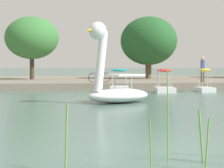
{
  "coord_description": "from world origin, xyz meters",
  "views": [
    {
      "loc": [
        -1.82,
        -8.71,
        1.65
      ],
      "look_at": [
        0.3,
        13.17,
        0.76
      ],
      "focal_mm": 70.79,
      "sensor_mm": 36.0,
      "label": 1
    }
  ],
  "objects_px": {
    "tree_broadleaf_behind_dock": "(149,41)",
    "swan_boat": "(115,85)",
    "pedal_boat_red": "(164,85)",
    "pedal_boat_teal": "(119,86)",
    "tree_broadleaf_right": "(32,38)",
    "person_on_path": "(203,69)",
    "pedal_boat_yellow": "(205,86)",
    "bicycle_parked": "(99,77)"
  },
  "relations": [
    {
      "from": "swan_boat",
      "to": "pedal_boat_teal",
      "type": "relative_size",
      "value": 1.66
    },
    {
      "from": "pedal_boat_teal",
      "to": "tree_broadleaf_right",
      "type": "distance_m",
      "value": 13.1
    },
    {
      "from": "pedal_boat_yellow",
      "to": "pedal_boat_red",
      "type": "height_order",
      "value": "pedal_boat_yellow"
    },
    {
      "from": "tree_broadleaf_behind_dock",
      "to": "tree_broadleaf_right",
      "type": "bearing_deg",
      "value": -172.28
    },
    {
      "from": "pedal_boat_red",
      "to": "bicycle_parked",
      "type": "bearing_deg",
      "value": 133.78
    },
    {
      "from": "tree_broadleaf_behind_dock",
      "to": "bicycle_parked",
      "type": "bearing_deg",
      "value": -120.36
    },
    {
      "from": "bicycle_parked",
      "to": "pedal_boat_teal",
      "type": "bearing_deg",
      "value": -74.19
    },
    {
      "from": "tree_broadleaf_behind_dock",
      "to": "bicycle_parked",
      "type": "xyz_separation_m",
      "value": [
        -5.09,
        -8.7,
        -3.09
      ]
    },
    {
      "from": "pedal_boat_red",
      "to": "tree_broadleaf_behind_dock",
      "type": "bearing_deg",
      "value": 84.23
    },
    {
      "from": "pedal_boat_teal",
      "to": "person_on_path",
      "type": "height_order",
      "value": "person_on_path"
    },
    {
      "from": "swan_boat",
      "to": "tree_broadleaf_behind_dock",
      "type": "xyz_separation_m",
      "value": [
        5.17,
        20.22,
        3.12
      ]
    },
    {
      "from": "tree_broadleaf_behind_dock",
      "to": "pedal_boat_teal",
      "type": "bearing_deg",
      "value": -108.34
    },
    {
      "from": "pedal_boat_red",
      "to": "swan_boat",
      "type": "bearing_deg",
      "value": -117.29
    },
    {
      "from": "pedal_boat_red",
      "to": "tree_broadleaf_right",
      "type": "height_order",
      "value": "tree_broadleaf_right"
    },
    {
      "from": "pedal_boat_red",
      "to": "bicycle_parked",
      "type": "distance_m",
      "value": 5.53
    },
    {
      "from": "pedal_boat_yellow",
      "to": "person_on_path",
      "type": "distance_m",
      "value": 3.26
    },
    {
      "from": "pedal_boat_teal",
      "to": "tree_broadleaf_right",
      "type": "height_order",
      "value": "tree_broadleaf_right"
    },
    {
      "from": "person_on_path",
      "to": "bicycle_parked",
      "type": "bearing_deg",
      "value": 175.32
    },
    {
      "from": "tree_broadleaf_behind_dock",
      "to": "person_on_path",
      "type": "relative_size",
      "value": 3.97
    },
    {
      "from": "pedal_boat_teal",
      "to": "bicycle_parked",
      "type": "height_order",
      "value": "pedal_boat_teal"
    },
    {
      "from": "person_on_path",
      "to": "bicycle_parked",
      "type": "distance_m",
      "value": 7.34
    },
    {
      "from": "pedal_boat_yellow",
      "to": "bicycle_parked",
      "type": "relative_size",
      "value": 1.09
    },
    {
      "from": "pedal_boat_yellow",
      "to": "pedal_boat_red",
      "type": "relative_size",
      "value": 0.93
    },
    {
      "from": "person_on_path",
      "to": "pedal_boat_yellow",
      "type": "bearing_deg",
      "value": -104.27
    },
    {
      "from": "swan_boat",
      "to": "tree_broadleaf_right",
      "type": "xyz_separation_m",
      "value": [
        -5.21,
        18.81,
        3.24
      ]
    },
    {
      "from": "swan_boat",
      "to": "pedal_boat_teal",
      "type": "bearing_deg",
      "value": 82.11
    },
    {
      "from": "pedal_boat_teal",
      "to": "swan_boat",
      "type": "bearing_deg",
      "value": -97.89
    },
    {
      "from": "tree_broadleaf_behind_dock",
      "to": "person_on_path",
      "type": "height_order",
      "value": "tree_broadleaf_behind_dock"
    },
    {
      "from": "swan_boat",
      "to": "pedal_boat_red",
      "type": "height_order",
      "value": "swan_boat"
    },
    {
      "from": "swan_boat",
      "to": "person_on_path",
      "type": "xyz_separation_m",
      "value": [
        7.37,
        10.93,
        0.65
      ]
    },
    {
      "from": "pedal_boat_yellow",
      "to": "pedal_boat_teal",
      "type": "relative_size",
      "value": 0.8
    },
    {
      "from": "person_on_path",
      "to": "bicycle_parked",
      "type": "height_order",
      "value": "person_on_path"
    },
    {
      "from": "pedal_boat_teal",
      "to": "tree_broadleaf_behind_dock",
      "type": "distance_m",
      "value": 13.43
    },
    {
      "from": "swan_boat",
      "to": "pedal_boat_yellow",
      "type": "height_order",
      "value": "swan_boat"
    },
    {
      "from": "bicycle_parked",
      "to": "tree_broadleaf_behind_dock",
      "type": "bearing_deg",
      "value": 59.64
    },
    {
      "from": "swan_boat",
      "to": "pedal_boat_yellow",
      "type": "xyz_separation_m",
      "value": [
        6.61,
        7.95,
        -0.42
      ]
    },
    {
      "from": "tree_broadleaf_behind_dock",
      "to": "swan_boat",
      "type": "bearing_deg",
      "value": -104.35
    },
    {
      "from": "pedal_boat_yellow",
      "to": "person_on_path",
      "type": "xyz_separation_m",
      "value": [
        0.76,
        2.98,
        1.07
      ]
    },
    {
      "from": "tree_broadleaf_behind_dock",
      "to": "bicycle_parked",
      "type": "height_order",
      "value": "tree_broadleaf_behind_dock"
    },
    {
      "from": "swan_boat",
      "to": "tree_broadleaf_right",
      "type": "bearing_deg",
      "value": 105.49
    },
    {
      "from": "tree_broadleaf_right",
      "to": "tree_broadleaf_behind_dock",
      "type": "height_order",
      "value": "tree_broadleaf_behind_dock"
    },
    {
      "from": "tree_broadleaf_behind_dock",
      "to": "person_on_path",
      "type": "xyz_separation_m",
      "value": [
        2.2,
        -9.29,
        -2.46
      ]
    }
  ]
}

